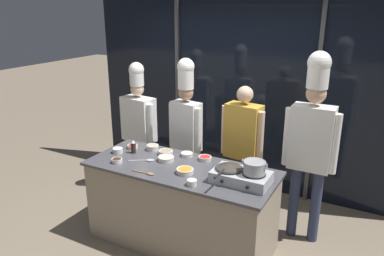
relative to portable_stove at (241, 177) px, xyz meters
name	(u,v)px	position (x,y,z in m)	size (l,w,h in m)	color
ground_plane	(181,242)	(-0.68, 0.03, -0.96)	(24.00, 24.00, 0.00)	#7F705B
window_wall_back	(242,93)	(-0.68, 1.71, 0.39)	(4.64, 0.09, 2.70)	black
demo_counter	(181,206)	(-0.68, 0.03, -0.51)	(1.99, 0.82, 0.91)	gray
portable_stove	(241,177)	(0.00, 0.00, 0.00)	(0.54, 0.33, 0.12)	#B2B5BA
frying_pan	(229,166)	(-0.12, 0.00, 0.09)	(0.27, 0.46, 0.05)	#38332D
stock_pot	(254,167)	(0.12, 0.00, 0.13)	(0.23, 0.21, 0.12)	#93969B
squeeze_bottle_soy	(133,147)	(-1.33, 0.12, 0.02)	(0.06, 0.06, 0.15)	#332319
prep_bowl_noodles	(166,158)	(-0.89, 0.10, -0.03)	(0.17, 0.17, 0.05)	silver
prep_bowl_soy_glaze	(117,160)	(-1.32, -0.18, -0.03)	(0.12, 0.12, 0.04)	silver
prep_bowl_bell_pepper	(205,158)	(-0.54, 0.32, -0.03)	(0.14, 0.14, 0.04)	silver
prep_bowl_bean_sprouts	(117,150)	(-1.49, 0.03, -0.03)	(0.12, 0.12, 0.06)	silver
prep_bowl_shrimp	(153,147)	(-1.19, 0.30, -0.02)	(0.14, 0.14, 0.06)	silver
prep_bowl_carrots	(185,171)	(-0.56, -0.07, -0.03)	(0.17, 0.17, 0.05)	silver
prep_bowl_chili_flakes	(133,146)	(-1.43, 0.23, -0.03)	(0.12, 0.12, 0.04)	silver
prep_bowl_rice	(192,182)	(-0.38, -0.27, -0.03)	(0.09, 0.09, 0.06)	silver
prep_bowl_onion	(187,154)	(-0.76, 0.32, -0.03)	(0.13, 0.13, 0.04)	silver
prep_bowl_mushrooms	(166,152)	(-0.99, 0.25, -0.03)	(0.16, 0.16, 0.05)	silver
serving_spoon_slotted	(147,173)	(-0.88, -0.26, -0.05)	(0.26, 0.06, 0.02)	olive
serving_spoon_solid	(147,160)	(-1.07, 0.00, -0.05)	(0.25, 0.18, 0.02)	#B2B5BA
chef_head	(139,121)	(-1.80, 0.86, 0.05)	(0.59, 0.30, 1.80)	#2D3856
chef_sous	(186,122)	(-1.04, 0.81, 0.16)	(0.48, 0.25, 1.91)	#4C4C51
person_guest	(243,140)	(-0.31, 0.86, 0.03)	(0.53, 0.26, 1.64)	#4C4C51
chef_line	(312,135)	(0.46, 0.77, 0.26)	(0.56, 0.23, 2.08)	#2D3856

